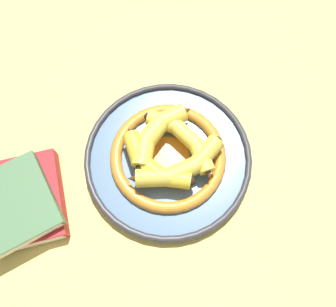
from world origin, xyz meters
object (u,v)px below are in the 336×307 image
(banana_a, at_px, (152,164))
(banana_b, at_px, (179,168))
(book_stack, at_px, (19,203))
(decorative_bowl, at_px, (168,157))
(banana_d, at_px, (157,133))
(banana_c, at_px, (184,139))

(banana_a, bearing_deg, banana_b, 30.02)
(book_stack, bearing_deg, banana_b, 78.48)
(decorative_bowl, relative_size, banana_d, 1.98)
(banana_c, bearing_deg, banana_b, 125.11)
(decorative_bowl, bearing_deg, banana_a, 88.36)
(banana_c, distance_m, book_stack, 0.35)
(banana_b, bearing_deg, banana_c, 53.66)
(banana_a, bearing_deg, decorative_bowl, 78.93)
(decorative_bowl, distance_m, banana_d, 0.06)
(banana_d, bearing_deg, banana_a, 26.55)
(decorative_bowl, height_order, banana_c, banana_c)
(banana_d, relative_size, book_stack, 0.77)
(banana_b, xyz_separation_m, banana_c, (0.04, -0.05, -0.00))
(banana_a, bearing_deg, book_stack, -124.62)
(decorative_bowl, height_order, banana_a, banana_a)
(banana_d, bearing_deg, decorative_bowl, 64.37)
(banana_c, bearing_deg, banana_a, 84.33)
(banana_b, xyz_separation_m, banana_d, (0.09, -0.02, 0.00))
(banana_c, xyz_separation_m, banana_d, (0.05, 0.03, 0.00))
(decorative_bowl, height_order, banana_b, banana_b)
(banana_a, height_order, book_stack, banana_a)
(banana_b, bearing_deg, decorative_bowl, 96.06)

